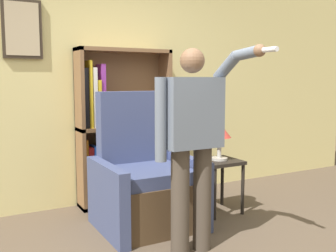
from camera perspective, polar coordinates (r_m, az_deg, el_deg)
name	(u,v)px	position (r m, az deg, el deg)	size (l,w,h in m)	color
wall_back	(99,80)	(4.52, -10.05, 6.56)	(8.00, 0.11, 2.80)	#DBCC84
bookcase	(114,132)	(4.45, -7.90, -0.80)	(1.07, 0.28, 1.75)	brown
armchair	(145,185)	(3.85, -3.39, -8.49)	(0.92, 0.86, 1.29)	#4C3823
person_standing	(192,137)	(3.13, 3.55, -1.59)	(0.62, 0.78, 1.66)	#473D33
side_table	(219,170)	(4.22, 7.41, -6.30)	(0.41, 0.41, 0.57)	black
table_lamp	(220,133)	(4.15, 7.49, -1.03)	(0.25, 0.25, 0.39)	#B7B2A8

